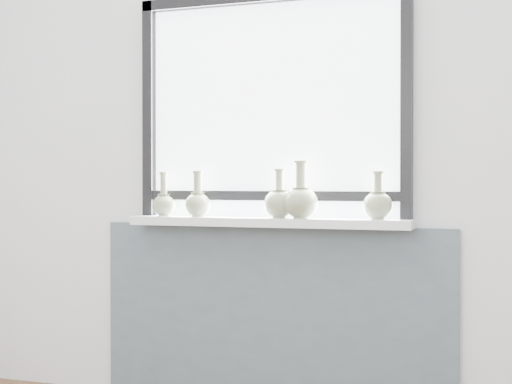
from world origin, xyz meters
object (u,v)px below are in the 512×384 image
(vase_c, at_px, (279,202))
(vase_d, at_px, (301,200))
(windowsill, at_px, (267,222))
(vase_a, at_px, (164,203))
(vase_e, at_px, (378,203))
(vase_b, at_px, (198,202))

(vase_c, distance_m, vase_d, 0.11)
(windowsill, bearing_deg, vase_d, -8.33)
(windowsill, height_order, vase_c, vase_c)
(vase_a, bearing_deg, vase_e, 0.31)
(vase_c, bearing_deg, vase_d, -6.13)
(vase_a, height_order, vase_d, vase_d)
(vase_b, distance_m, vase_d, 0.51)
(vase_a, relative_size, vase_e, 1.01)
(vase_d, relative_size, vase_e, 1.23)
(vase_c, height_order, vase_e, vase_c)
(vase_e, bearing_deg, vase_c, -178.06)
(vase_a, height_order, vase_c, vase_c)
(windowsill, height_order, vase_a, vase_a)
(vase_a, distance_m, vase_b, 0.18)
(windowsill, xyz_separation_m, vase_d, (0.17, -0.02, 0.10))
(windowsill, bearing_deg, vase_e, 0.22)
(vase_c, xyz_separation_m, vase_e, (0.44, 0.02, -0.00))
(windowsill, xyz_separation_m, vase_a, (-0.52, -0.00, 0.08))
(windowsill, distance_m, vase_e, 0.52)
(vase_b, relative_size, vase_d, 0.84)
(vase_b, height_order, vase_e, vase_b)
(vase_b, height_order, vase_d, vase_d)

